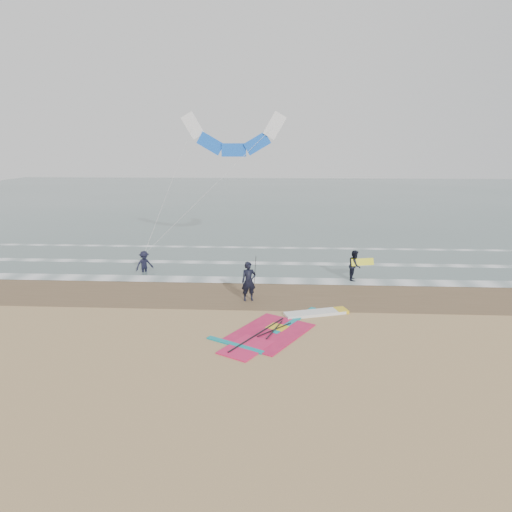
# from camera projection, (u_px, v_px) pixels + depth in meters

# --- Properties ---
(ground) EXTENTS (120.00, 120.00, 0.00)m
(ground) POSITION_uv_depth(u_px,v_px,m) (296.00, 344.00, 17.25)
(ground) COLOR tan
(ground) RESTS_ON ground
(sea_water) EXTENTS (120.00, 80.00, 0.02)m
(sea_water) POSITION_uv_depth(u_px,v_px,m) (286.00, 199.00, 63.80)
(sea_water) COLOR #47605E
(sea_water) RESTS_ON ground
(wet_sand_band) EXTENTS (120.00, 5.00, 0.01)m
(wet_sand_band) POSITION_uv_depth(u_px,v_px,m) (292.00, 294.00, 23.07)
(wet_sand_band) COLOR brown
(wet_sand_band) RESTS_ON ground
(foam_waterline) EXTENTS (120.00, 9.15, 0.02)m
(foam_waterline) POSITION_uv_depth(u_px,v_px,m) (291.00, 270.00, 27.37)
(foam_waterline) COLOR white
(foam_waterline) RESTS_ON ground
(windsurf_rig) EXTENTS (5.93, 5.62, 0.14)m
(windsurf_rig) POSITION_uv_depth(u_px,v_px,m) (283.00, 327.00, 18.75)
(windsurf_rig) COLOR white
(windsurf_rig) RESTS_ON ground
(person_standing) EXTENTS (0.80, 0.64, 1.93)m
(person_standing) POSITION_uv_depth(u_px,v_px,m) (249.00, 281.00, 21.88)
(person_standing) COLOR black
(person_standing) RESTS_ON ground
(person_walking) EXTENTS (0.82, 0.95, 1.70)m
(person_walking) POSITION_uv_depth(u_px,v_px,m) (355.00, 265.00, 25.23)
(person_walking) COLOR black
(person_walking) RESTS_ON ground
(person_wading) EXTENTS (1.21, 1.15, 1.65)m
(person_wading) POSITION_uv_depth(u_px,v_px,m) (144.00, 259.00, 26.77)
(person_wading) COLOR black
(person_wading) RESTS_ON ground
(held_pole) EXTENTS (0.17, 0.86, 1.82)m
(held_pole) POSITION_uv_depth(u_px,v_px,m) (255.00, 273.00, 21.76)
(held_pole) COLOR black
(held_pole) RESTS_ON ground
(carried_kiteboard) EXTENTS (1.30, 0.51, 0.39)m
(carried_kiteboard) POSITION_uv_depth(u_px,v_px,m) (363.00, 262.00, 25.06)
(carried_kiteboard) COLOR yellow
(carried_kiteboard) RESTS_ON ground
(surf_kite) EXTENTS (8.30, 3.88, 8.31)m
(surf_kite) POSITION_uv_depth(u_px,v_px,m) (233.00, 138.00, 28.49)
(surf_kite) COLOR white
(surf_kite) RESTS_ON ground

